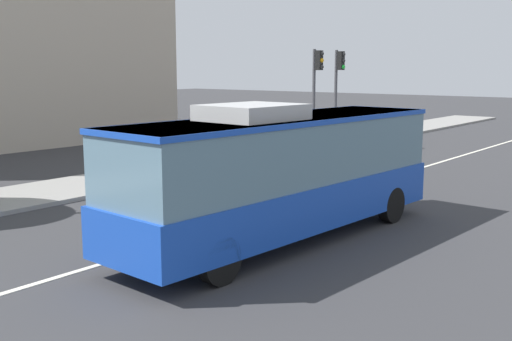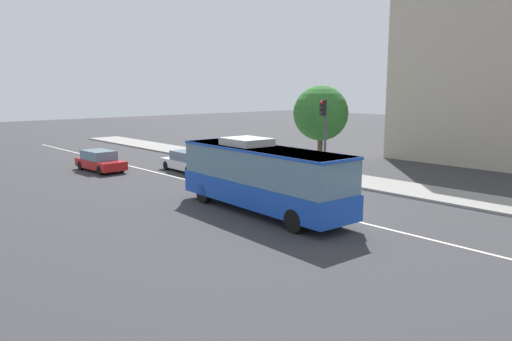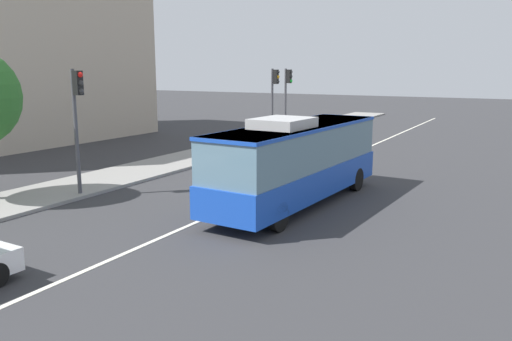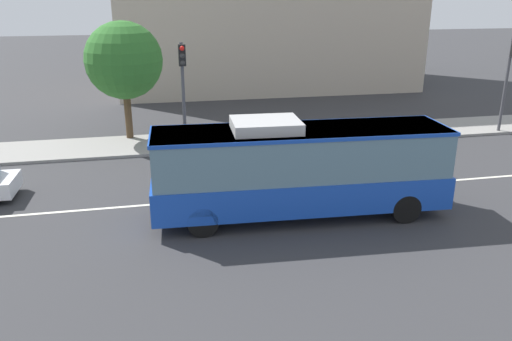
# 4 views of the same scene
# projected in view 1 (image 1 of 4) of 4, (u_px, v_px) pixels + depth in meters

# --- Properties ---
(ground_plane) EXTENTS (160.00, 160.00, 0.00)m
(ground_plane) POSITION_uv_depth(u_px,v_px,m) (258.00, 217.00, 17.93)
(ground_plane) COLOR #333335
(sidewalk_kerb) EXTENTS (80.00, 3.56, 0.14)m
(sidewalk_kerb) POSITION_uv_depth(u_px,v_px,m) (94.00, 184.00, 22.64)
(sidewalk_kerb) COLOR gray
(sidewalk_kerb) RESTS_ON ground_plane
(lane_centre_line) EXTENTS (76.00, 0.16, 0.01)m
(lane_centre_line) POSITION_uv_depth(u_px,v_px,m) (258.00, 217.00, 17.93)
(lane_centre_line) COLOR silver
(lane_centre_line) RESTS_ON ground_plane
(transit_bus) EXTENTS (10.12, 3.04, 3.46)m
(transit_bus) POSITION_uv_depth(u_px,v_px,m) (284.00, 169.00, 15.28)
(transit_bus) COLOR #1947B7
(transit_bus) RESTS_ON ground_plane
(traffic_light_near_corner) EXTENTS (0.32, 0.62, 5.20)m
(traffic_light_near_corner) POSITION_uv_depth(u_px,v_px,m) (316.00, 82.00, 30.71)
(traffic_light_near_corner) COLOR #47474C
(traffic_light_near_corner) RESTS_ON ground_plane
(traffic_light_far_corner) EXTENTS (0.33, 0.62, 5.20)m
(traffic_light_far_corner) POSITION_uv_depth(u_px,v_px,m) (338.00, 82.00, 32.36)
(traffic_light_far_corner) COLOR #47474C
(traffic_light_far_corner) RESTS_ON ground_plane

